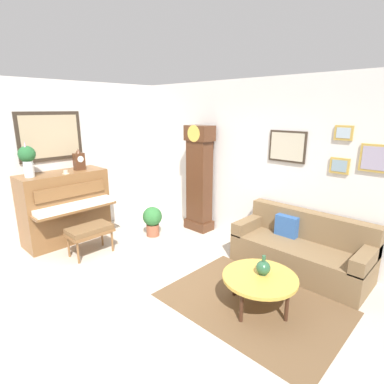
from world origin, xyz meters
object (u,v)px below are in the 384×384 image
(piano, at_px, (66,207))
(coffee_table, at_px, (260,278))
(grandfather_clock, at_px, (199,181))
(potted_plant, at_px, (152,219))
(green_jug, at_px, (263,268))
(couch, at_px, (301,250))
(teacup, at_px, (66,172))
(flower_vase, at_px, (27,158))
(piano_bench, at_px, (90,231))
(mantel_clock, at_px, (79,160))

(piano, height_order, coffee_table, piano)
(grandfather_clock, xyz_separation_m, potted_plant, (-0.39, -0.86, -0.64))
(piano, height_order, green_jug, piano)
(couch, relative_size, teacup, 16.38)
(grandfather_clock, bearing_deg, coffee_table, -31.50)
(teacup, bearing_deg, flower_vase, -106.70)
(piano_bench, relative_size, teacup, 6.03)
(teacup, distance_m, potted_plant, 1.72)
(piano_bench, bearing_deg, grandfather_clock, 75.68)
(piano_bench, bearing_deg, teacup, -179.99)
(piano_bench, height_order, green_jug, green_jug)
(couch, distance_m, potted_plant, 2.66)
(teacup, height_order, potted_plant, teacup)
(flower_vase, bearing_deg, piano_bench, 32.51)
(grandfather_clock, distance_m, mantel_clock, 2.22)
(piano_bench, relative_size, flower_vase, 1.21)
(grandfather_clock, bearing_deg, piano, -123.19)
(piano, xyz_separation_m, potted_plant, (0.95, 1.19, -0.31))
(piano, xyz_separation_m, piano_bench, (0.82, 0.00, -0.23))
(mantel_clock, distance_m, potted_plant, 1.69)
(teacup, bearing_deg, mantel_clock, 115.19)
(couch, xyz_separation_m, flower_vase, (-3.51, -2.42, 1.25))
(piano_bench, bearing_deg, couch, 35.28)
(piano_bench, relative_size, coffee_table, 0.80)
(piano, xyz_separation_m, coffee_table, (3.57, 0.68, -0.25))
(piano_bench, height_order, mantel_clock, mantel_clock)
(flower_vase, height_order, teacup, flower_vase)
(mantel_clock, relative_size, green_jug, 1.58)
(couch, height_order, mantel_clock, mantel_clock)
(piano, xyz_separation_m, teacup, (0.16, 0.00, 0.64))
(piano_bench, height_order, flower_vase, flower_vase)
(couch, bearing_deg, grandfather_clock, 176.24)
(grandfather_clock, distance_m, potted_plant, 1.14)
(piano, xyz_separation_m, grandfather_clock, (1.34, 2.05, 0.33))
(mantel_clock, height_order, teacup, mantel_clock)
(coffee_table, bearing_deg, green_jug, 90.87)
(piano_bench, height_order, grandfather_clock, grandfather_clock)
(mantel_clock, height_order, potted_plant, mantel_clock)
(coffee_table, xyz_separation_m, green_jug, (-0.00, 0.06, 0.12))
(couch, bearing_deg, piano_bench, -144.72)
(mantel_clock, bearing_deg, piano_bench, -22.06)
(mantel_clock, bearing_deg, coffee_table, 5.64)
(coffee_table, bearing_deg, couch, 92.74)
(teacup, bearing_deg, potted_plant, 56.35)
(grandfather_clock, xyz_separation_m, couch, (2.17, -0.14, -0.65))
(grandfather_clock, distance_m, coffee_table, 2.68)
(mantel_clock, bearing_deg, potted_plant, 42.23)
(piano_bench, height_order, couch, couch)
(grandfather_clock, xyz_separation_m, teacup, (-1.18, -2.05, 0.31))
(grandfather_clock, bearing_deg, mantel_clock, -127.88)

